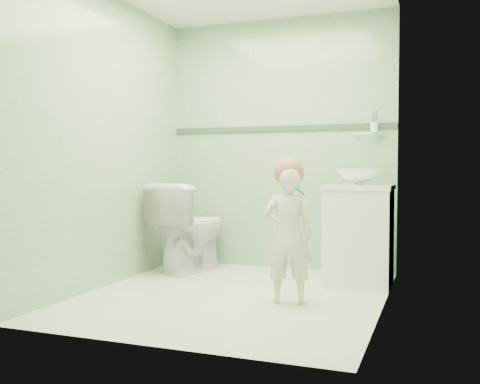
% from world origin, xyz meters
% --- Properties ---
extents(ground, '(2.50, 2.50, 0.00)m').
position_xyz_m(ground, '(0.00, 0.00, 0.00)').
color(ground, white).
rests_on(ground, ground).
extents(room_shell, '(2.50, 2.54, 2.40)m').
position_xyz_m(room_shell, '(0.00, 0.00, 1.20)').
color(room_shell, '#7EA978').
rests_on(room_shell, ground).
extents(trim_stripe, '(2.20, 0.02, 0.05)m').
position_xyz_m(trim_stripe, '(0.00, 1.24, 1.35)').
color(trim_stripe, '#2E4D34').
rests_on(trim_stripe, room_shell).
extents(vanity, '(0.52, 0.50, 0.80)m').
position_xyz_m(vanity, '(0.84, 0.70, 0.40)').
color(vanity, white).
rests_on(vanity, ground).
extents(counter, '(0.54, 0.52, 0.04)m').
position_xyz_m(counter, '(0.84, 0.70, 0.81)').
color(counter, white).
rests_on(counter, vanity).
extents(basin, '(0.37, 0.37, 0.13)m').
position_xyz_m(basin, '(0.84, 0.70, 0.89)').
color(basin, white).
rests_on(basin, counter).
extents(faucet, '(0.03, 0.13, 0.18)m').
position_xyz_m(faucet, '(0.84, 0.89, 0.97)').
color(faucet, silver).
rests_on(faucet, counter).
extents(cup_holder, '(0.26, 0.07, 0.21)m').
position_xyz_m(cup_holder, '(0.89, 1.18, 1.33)').
color(cup_holder, silver).
rests_on(cup_holder, room_shell).
extents(toilet, '(0.62, 0.89, 0.83)m').
position_xyz_m(toilet, '(-0.74, 0.80, 0.42)').
color(toilet, white).
rests_on(toilet, ground).
extents(toddler, '(0.40, 0.32, 0.97)m').
position_xyz_m(toddler, '(0.45, -0.08, 0.48)').
color(toddler, beige).
rests_on(toddler, ground).
extents(hair_cap, '(0.22, 0.22, 0.22)m').
position_xyz_m(hair_cap, '(0.45, -0.06, 0.93)').
color(hair_cap, '#A76041').
rests_on(hair_cap, toddler).
extents(teal_toothbrush, '(0.11, 0.14, 0.08)m').
position_xyz_m(teal_toothbrush, '(0.55, -0.18, 0.81)').
color(teal_toothbrush, '#027C6A').
rests_on(teal_toothbrush, toddler).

